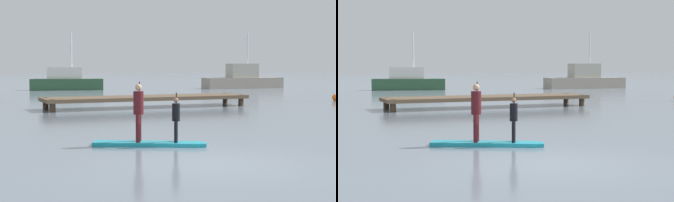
{
  "view_description": "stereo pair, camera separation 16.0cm",
  "coord_description": "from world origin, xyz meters",
  "views": [
    {
      "loc": [
        -5.56,
        -10.61,
        2.18
      ],
      "look_at": [
        0.36,
        3.5,
        1.15
      ],
      "focal_mm": 58.21,
      "sensor_mm": 36.0,
      "label": 1
    },
    {
      "loc": [
        -5.42,
        -10.67,
        2.18
      ],
      "look_at": [
        0.36,
        3.5,
        1.15
      ],
      "focal_mm": 58.21,
      "sensor_mm": 36.0,
      "label": 2
    }
  ],
  "objects": [
    {
      "name": "fishing_boat_green_midground",
      "position": [
        20.12,
        32.82,
        0.8
      ],
      "size": [
        7.55,
        2.32,
        5.03
      ],
      "color": "#9E9384",
      "rests_on": "ground"
    },
    {
      "name": "floating_dock",
      "position": [
        4.13,
        15.19,
        0.48
      ],
      "size": [
        10.53,
        2.33,
        0.58
      ],
      "color": "brown",
      "rests_on": "ground"
    },
    {
      "name": "mooring_buoy_mid",
      "position": [
        16.24,
        15.41,
        0.21
      ],
      "size": [
        0.42,
        0.42,
        0.42
      ],
      "primitive_type": "sphere",
      "color": "orange",
      "rests_on": "ground"
    },
    {
      "name": "motor_boat_small_navy",
      "position": [
        4.41,
        35.56,
        0.73
      ],
      "size": [
        6.28,
        2.74,
        4.96
      ],
      "color": "#2D5638",
      "rests_on": "ground"
    },
    {
      "name": "paddleboard_near",
      "position": [
        -0.41,
        2.95,
        0.05
      ],
      "size": [
        2.93,
        1.8,
        0.1
      ],
      "color": "#1E9EB2",
      "rests_on": "ground"
    },
    {
      "name": "paddler_child_solo",
      "position": [
        0.23,
        2.64,
        0.78
      ],
      "size": [
        0.28,
        0.38,
        1.32
      ],
      "color": "black",
      "rests_on": "paddleboard_near"
    },
    {
      "name": "ground_plane",
      "position": [
        0.0,
        0.0,
        0.0
      ],
      "size": [
        240.0,
        240.0,
        0.0
      ],
      "primitive_type": "plane",
      "color": "slate"
    },
    {
      "name": "paddler_adult",
      "position": [
        -0.67,
        3.09,
        0.99
      ],
      "size": [
        0.37,
        0.46,
        1.61
      ],
      "color": "#4C1419",
      "rests_on": "paddleboard_near"
    }
  ]
}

